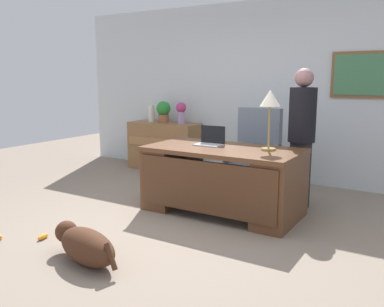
{
  "coord_description": "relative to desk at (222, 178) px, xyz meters",
  "views": [
    {
      "loc": [
        2.34,
        -3.45,
        1.56
      ],
      "look_at": [
        0.04,
        0.3,
        0.75
      ],
      "focal_mm": 38.67,
      "sensor_mm": 36.0,
      "label": 1
    }
  ],
  "objects": [
    {
      "name": "vase_with_flowers",
      "position": [
        -1.57,
        1.56,
        0.6
      ],
      "size": [
        0.17,
        0.17,
        0.35
      ],
      "color": "#A383B7",
      "rests_on": "credenza"
    },
    {
      "name": "desk",
      "position": [
        0.0,
        0.0,
        0.0
      ],
      "size": [
        1.76,
        0.93,
        0.77
      ],
      "color": "brown",
      "rests_on": "ground_plane"
    },
    {
      "name": "credenza",
      "position": [
        -1.91,
        1.56,
        -0.01
      ],
      "size": [
        1.24,
        0.5,
        0.81
      ],
      "color": "olive",
      "rests_on": "ground_plane"
    },
    {
      "name": "ground_plane",
      "position": [
        -0.2,
        -0.69,
        -0.42
      ],
      "size": [
        12.0,
        12.0,
        0.0
      ],
      "primitive_type": "plane",
      "color": "gray"
    },
    {
      "name": "dog_toy_bone",
      "position": [
        -1.11,
        -1.64,
        -0.39
      ],
      "size": [
        0.07,
        0.15,
        0.05
      ],
      "primitive_type": "ellipsoid",
      "rotation": [
        0.0,
        0.0,
        4.88
      ],
      "color": "orange",
      "rests_on": "ground_plane"
    },
    {
      "name": "armchair",
      "position": [
        0.0,
        0.94,
        0.09
      ],
      "size": [
        0.6,
        0.59,
        1.16
      ],
      "color": "slate",
      "rests_on": "ground_plane"
    },
    {
      "name": "potted_plant",
      "position": [
        -1.93,
        1.56,
        0.59
      ],
      "size": [
        0.24,
        0.24,
        0.36
      ],
      "color": "brown",
      "rests_on": "credenza"
    },
    {
      "name": "laptop",
      "position": [
        -0.21,
        0.12,
        0.41
      ],
      "size": [
        0.32,
        0.22,
        0.22
      ],
      "color": "#B2B5BA",
      "rests_on": "desk"
    },
    {
      "name": "vase_empty",
      "position": [
        -2.18,
        1.56,
        0.53
      ],
      "size": [
        0.11,
        0.11,
        0.28
      ],
      "primitive_type": "cylinder",
      "color": "silver",
      "rests_on": "credenza"
    },
    {
      "name": "desk_lamp",
      "position": [
        0.51,
        0.14,
        0.88
      ],
      "size": [
        0.22,
        0.22,
        0.66
      ],
      "color": "#9E8447",
      "rests_on": "desk"
    },
    {
      "name": "dog_lying",
      "position": [
        -0.38,
        -1.79,
        -0.26
      ],
      "size": [
        0.85,
        0.45,
        0.3
      ],
      "color": "#472819",
      "rests_on": "ground_plane"
    },
    {
      "name": "back_wall",
      "position": [
        -0.19,
        1.91,
        0.94
      ],
      "size": [
        7.0,
        0.16,
        2.7
      ],
      "color": "silver",
      "rests_on": "ground_plane"
    },
    {
      "name": "person_standing",
      "position": [
        0.69,
        0.72,
        0.44
      ],
      "size": [
        0.32,
        0.32,
        1.67
      ],
      "color": "#262323",
      "rests_on": "ground_plane"
    }
  ]
}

